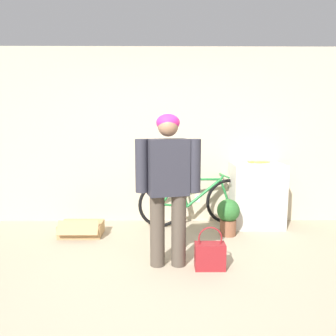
{
  "coord_description": "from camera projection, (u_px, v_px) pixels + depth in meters",
  "views": [
    {
      "loc": [
        0.05,
        -2.57,
        1.53
      ],
      "look_at": [
        0.08,
        0.76,
        1.05
      ],
      "focal_mm": 35.0,
      "sensor_mm": 36.0,
      "label": 1
    }
  ],
  "objects": [
    {
      "name": "ground_plane",
      "position": [
        159.0,
        304.0,
        2.77
      ],
      "size": [
        14.0,
        14.0,
        0.0
      ],
      "primitive_type": "plane",
      "color": "tan"
    },
    {
      "name": "wall_back",
      "position": [
        162.0,
        137.0,
        4.93
      ],
      "size": [
        8.0,
        0.07,
        2.6
      ],
      "color": "beige",
      "rests_on": "ground_plane"
    },
    {
      "name": "side_shelf",
      "position": [
        257.0,
        195.0,
        4.76
      ],
      "size": [
        0.73,
        0.49,
        0.92
      ],
      "color": "beige",
      "rests_on": "ground_plane"
    },
    {
      "name": "person",
      "position": [
        168.0,
        180.0,
        3.39
      ],
      "size": [
        0.68,
        0.32,
        1.61
      ],
      "rotation": [
        0.0,
        0.0,
        0.24
      ],
      "color": "#4C4238",
      "rests_on": "ground_plane"
    },
    {
      "name": "bicycle",
      "position": [
        195.0,
        201.0,
        4.81
      ],
      "size": [
        1.67,
        0.47,
        0.75
      ],
      "rotation": [
        0.0,
        0.0,
        0.17
      ],
      "color": "black",
      "rests_on": "ground_plane"
    },
    {
      "name": "banana",
      "position": [
        259.0,
        162.0,
        4.77
      ],
      "size": [
        0.33,
        0.09,
        0.04
      ],
      "color": "#EAD64C",
      "rests_on": "side_shelf"
    },
    {
      "name": "handbag",
      "position": [
        210.0,
        255.0,
        3.41
      ],
      "size": [
        0.31,
        0.16,
        0.46
      ],
      "color": "maroon",
      "rests_on": "ground_plane"
    },
    {
      "name": "cardboard_box",
      "position": [
        81.0,
        229.0,
        4.42
      ],
      "size": [
        0.56,
        0.43,
        0.24
      ],
      "color": "tan",
      "rests_on": "ground_plane"
    },
    {
      "name": "potted_plant",
      "position": [
        228.0,
        215.0,
        4.4
      ],
      "size": [
        0.31,
        0.31,
        0.5
      ],
      "color": "brown",
      "rests_on": "ground_plane"
    }
  ]
}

